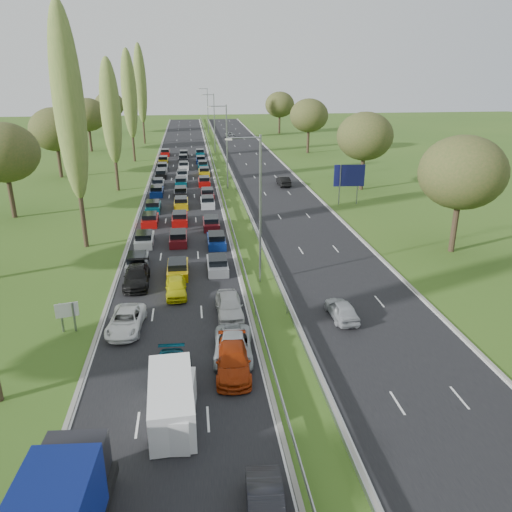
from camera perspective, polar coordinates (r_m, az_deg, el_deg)
ground at (r=76.83m, az=-3.36°, el=8.02°), size 260.00×260.00×0.00m
near_carriageway at (r=79.10m, az=-8.42°, el=8.20°), size 10.50×215.00×0.04m
far_carriageway at (r=80.00m, az=1.39°, el=8.55°), size 10.50×215.00×0.04m
central_reservation at (r=79.15m, az=-3.50°, el=8.79°), size 2.36×215.00×0.32m
lamp_columns at (r=73.79m, az=-3.33°, el=12.24°), size 0.18×140.18×12.00m
poplar_row at (r=64.05m, az=-17.75°, el=15.84°), size 2.80×127.80×22.44m
woodland_right at (r=66.90m, az=14.72°, el=12.22°), size 8.00×153.00×11.10m
traffic_queue_fill at (r=74.08m, az=-8.49°, el=7.71°), size 9.07×68.91×0.80m
near_car_2 at (r=35.03m, az=-14.64°, el=-7.18°), size 2.54×4.88×1.31m
near_car_3 at (r=41.90m, az=-13.49°, el=-2.27°), size 2.12×5.03×1.45m
near_car_7 at (r=28.93m, az=-9.87°, el=-13.13°), size 2.03×4.62×1.32m
near_car_8 at (r=39.39m, az=-9.13°, el=-3.51°), size 1.76×4.07×1.37m
near_car_9 at (r=21.52m, az=1.13°, el=-26.98°), size 1.68×4.18×1.35m
near_car_10 at (r=30.94m, az=-2.63°, el=-10.32°), size 2.70×5.20×1.40m
near_car_11 at (r=29.55m, az=-2.63°, el=-11.90°), size 2.29×5.05×1.43m
near_car_12 at (r=35.74m, az=-3.07°, el=-5.69°), size 1.89×4.60×1.56m
far_car_0 at (r=35.89m, az=9.79°, el=-6.04°), size 1.75×4.06×1.36m
far_car_1 at (r=76.63m, az=3.17°, el=8.56°), size 1.62×4.41×1.44m
far_car_2 at (r=133.96m, az=-2.98°, el=13.67°), size 2.33×4.93×1.36m
white_van_front at (r=26.33m, az=-9.63°, el=-15.71°), size 2.15×5.48×2.20m
white_van_rear at (r=26.05m, az=-9.28°, el=-16.60°), size 1.82×4.64×1.86m
info_sign at (r=35.69m, az=-20.77°, el=-6.12°), size 1.48×0.43×2.10m
direction_sign at (r=66.15m, az=10.60°, el=8.83°), size 4.00×0.41×5.20m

